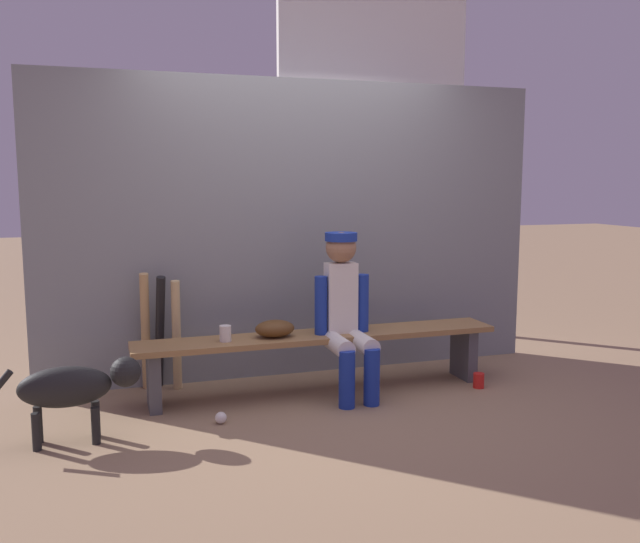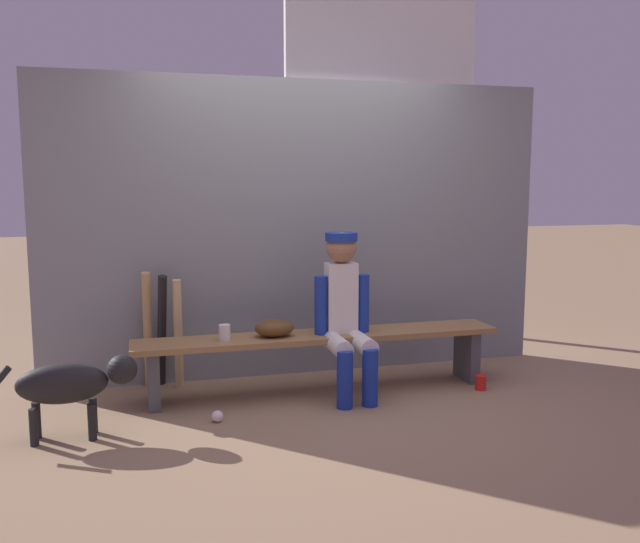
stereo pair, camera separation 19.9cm
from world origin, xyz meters
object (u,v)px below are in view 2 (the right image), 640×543
dugout_bench (320,346)px  baseball (217,416)px  bat_wood_natural (178,334)px  cup_on_bench (225,333)px  player_seated (346,309)px  cup_on_ground (481,382)px  scoreboard (388,74)px  bat_wood_tan (148,330)px  dog (72,384)px  bat_aluminum_black (162,331)px  baseball_glove (274,328)px

dugout_bench → baseball: size_ratio=35.70×
bat_wood_natural → cup_on_bench: (0.29, -0.38, 0.08)m
player_seated → baseball: size_ratio=15.66×
bat_wood_natural → cup_on_ground: size_ratio=7.41×
cup_on_bench → scoreboard: (1.77, 1.55, 2.02)m
bat_wood_natural → cup_on_bench: 0.49m
dugout_bench → bat_wood_tan: 1.27m
dugout_bench → bat_wood_tan: (-1.19, 0.42, 0.09)m
dugout_bench → bat_wood_tan: size_ratio=3.02×
player_seated → dog: size_ratio=1.37×
bat_aluminum_black → dugout_bench: bearing=-20.9°
dugout_bench → bat_aluminum_black: (-1.09, 0.42, 0.08)m
baseball_glove → baseball: size_ratio=3.78×
baseball → bat_wood_natural: bearing=103.4°
baseball_glove → cup_on_ground: baseball_glove is taller
scoreboard → dugout_bench: bearing=-125.3°
dog → player_seated: bearing=11.2°
dugout_bench → bat_wood_natural: size_ratio=3.24×
player_seated → cup_on_ground: size_ratio=10.53×
baseball_glove → bat_wood_natural: bearing=150.8°
baseball_glove → scoreboard: (1.41, 1.53, 2.01)m
baseball → player_seated: bearing=18.0°
dog → bat_aluminum_black: bearing=57.8°
dugout_bench → bat_aluminum_black: bat_aluminum_black is taller
cup_on_bench → cup_on_ground: bearing=-7.6°
cup_on_ground → dog: dog is taller
dugout_bench → baseball: 0.95m
dugout_bench → dog: size_ratio=3.13×
dugout_bench → scoreboard: (1.08, 1.53, 2.16)m
bat_wood_natural → baseball: size_ratio=11.02×
bat_wood_natural → bat_wood_tan: bearing=163.0°
baseball → cup_on_ground: cup_on_ground is taller
bat_wood_tan → cup_on_bench: 0.68m
scoreboard → baseball_glove: bearing=-132.8°
player_seated → baseball_glove: size_ratio=4.14×
player_seated → bat_wood_tan: player_seated is taller
baseball → scoreboard: 3.66m
bat_wood_natural → bat_aluminum_black: bat_aluminum_black is taller
cup_on_bench → dog: (-0.96, -0.44, -0.15)m
baseball_glove → baseball: bearing=-137.8°
baseball → bat_aluminum_black: bearing=109.7°
baseball_glove → dog: size_ratio=0.33×
cup_on_ground → scoreboard: 3.04m
player_seated → bat_wood_tan: (-1.35, 0.53, -0.19)m
baseball → scoreboard: scoreboard is taller
bat_wood_natural → baseball: bat_wood_natural is taller
bat_wood_natural → scoreboard: bearing=29.6°
player_seated → bat_wood_tan: bearing=158.4°
cup_on_bench → scoreboard: size_ratio=0.03×
baseball_glove → cup_on_ground: 1.57m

